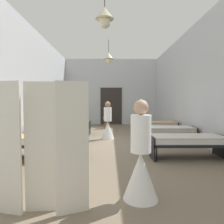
{
  "coord_description": "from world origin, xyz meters",
  "views": [
    {
      "loc": [
        -0.07,
        -7.08,
        1.43
      ],
      "look_at": [
        0.0,
        0.52,
        1.07
      ],
      "focal_mm": 32.42,
      "sensor_mm": 36.0,
      "label": 1
    }
  ],
  "objects_px": {
    "bed_left_row_0": "(38,141)",
    "potted_plant": "(107,115)",
    "bed_left_row_2": "(69,125)",
    "nurse_mid_aisle": "(108,126)",
    "bed_left_row_1": "(58,131)",
    "nurse_near_aisle": "(141,164)",
    "patient_seated_secondary": "(67,119)",
    "patient_seated_primary": "(53,124)",
    "bed_right_row_2": "(155,125)",
    "bed_right_row_1": "(166,131)",
    "bed_right_row_0": "(187,141)",
    "privacy_screen": "(40,148)"
  },
  "relations": [
    {
      "from": "nurse_near_aisle",
      "to": "bed_left_row_2",
      "type": "bearing_deg",
      "value": -93.51
    },
    {
      "from": "bed_left_row_2",
      "to": "patient_seated_secondary",
      "type": "bearing_deg",
      "value": -79.44
    },
    {
      "from": "bed_left_row_1",
      "to": "patient_seated_secondary",
      "type": "xyz_separation_m",
      "value": [
        0.35,
        0.02,
        0.43
      ]
    },
    {
      "from": "patient_seated_secondary",
      "to": "potted_plant",
      "type": "relative_size",
      "value": 0.68
    },
    {
      "from": "bed_left_row_0",
      "to": "privacy_screen",
      "type": "relative_size",
      "value": 1.12
    },
    {
      "from": "bed_left_row_0",
      "to": "potted_plant",
      "type": "distance_m",
      "value": 6.23
    },
    {
      "from": "nurse_near_aisle",
      "to": "patient_seated_secondary",
      "type": "relative_size",
      "value": 1.86
    },
    {
      "from": "bed_right_row_2",
      "to": "nurse_mid_aisle",
      "type": "height_order",
      "value": "nurse_mid_aisle"
    },
    {
      "from": "bed_left_row_2",
      "to": "privacy_screen",
      "type": "relative_size",
      "value": 1.12
    },
    {
      "from": "potted_plant",
      "to": "bed_right_row_1",
      "type": "bearing_deg",
      "value": -61.99
    },
    {
      "from": "patient_seated_primary",
      "to": "bed_left_row_2",
      "type": "bearing_deg",
      "value": 95.39
    },
    {
      "from": "bed_left_row_1",
      "to": "privacy_screen",
      "type": "bearing_deg",
      "value": -78.09
    },
    {
      "from": "bed_left_row_1",
      "to": "bed_right_row_1",
      "type": "height_order",
      "value": "same"
    },
    {
      "from": "bed_left_row_0",
      "to": "bed_left_row_1",
      "type": "xyz_separation_m",
      "value": [
        0.0,
        1.9,
        0.0
      ]
    },
    {
      "from": "potted_plant",
      "to": "bed_right_row_2",
      "type": "bearing_deg",
      "value": -45.19
    },
    {
      "from": "bed_right_row_0",
      "to": "nurse_mid_aisle",
      "type": "xyz_separation_m",
      "value": [
        -2.09,
        2.68,
        0.09
      ]
    },
    {
      "from": "bed_right_row_0",
      "to": "privacy_screen",
      "type": "height_order",
      "value": "privacy_screen"
    },
    {
      "from": "bed_left_row_0",
      "to": "potted_plant",
      "type": "bearing_deg",
      "value": 74.41
    },
    {
      "from": "patient_seated_secondary",
      "to": "bed_right_row_2",
      "type": "bearing_deg",
      "value": 28.24
    },
    {
      "from": "bed_right_row_2",
      "to": "potted_plant",
      "type": "bearing_deg",
      "value": 134.81
    },
    {
      "from": "potted_plant",
      "to": "patient_seated_primary",
      "type": "bearing_deg",
      "value": -102.61
    },
    {
      "from": "bed_right_row_0",
      "to": "privacy_screen",
      "type": "relative_size",
      "value": 1.12
    },
    {
      "from": "potted_plant",
      "to": "privacy_screen",
      "type": "relative_size",
      "value": 0.69
    },
    {
      "from": "patient_seated_primary",
      "to": "potted_plant",
      "type": "xyz_separation_m",
      "value": [
        1.32,
        5.9,
        -0.14
      ]
    },
    {
      "from": "bed_left_row_2",
      "to": "bed_right_row_1",
      "type": "bearing_deg",
      "value": -26.29
    },
    {
      "from": "bed_right_row_1",
      "to": "bed_right_row_2",
      "type": "bearing_deg",
      "value": 90.0
    },
    {
      "from": "bed_left_row_1",
      "to": "patient_seated_primary",
      "type": "distance_m",
      "value": 1.9
    },
    {
      "from": "nurse_mid_aisle",
      "to": "privacy_screen",
      "type": "xyz_separation_m",
      "value": [
        -0.81,
        -5.29,
        0.32
      ]
    },
    {
      "from": "bed_right_row_1",
      "to": "bed_right_row_0",
      "type": "bearing_deg",
      "value": -90.0
    },
    {
      "from": "bed_left_row_0",
      "to": "bed_right_row_2",
      "type": "xyz_separation_m",
      "value": [
        3.85,
        3.8,
        0.0
      ]
    },
    {
      "from": "bed_right_row_1",
      "to": "nurse_near_aisle",
      "type": "height_order",
      "value": "nurse_near_aisle"
    },
    {
      "from": "bed_right_row_0",
      "to": "bed_left_row_0",
      "type": "bearing_deg",
      "value": 180.0
    },
    {
      "from": "bed_left_row_2",
      "to": "nurse_mid_aisle",
      "type": "xyz_separation_m",
      "value": [
        1.76,
        -1.12,
        0.09
      ]
    },
    {
      "from": "bed_left_row_1",
      "to": "bed_right_row_1",
      "type": "xyz_separation_m",
      "value": [
        3.85,
        0.0,
        0.0
      ]
    },
    {
      "from": "patient_seated_secondary",
      "to": "potted_plant",
      "type": "xyz_separation_m",
      "value": [
        1.32,
        4.07,
        -0.14
      ]
    },
    {
      "from": "nurse_near_aisle",
      "to": "patient_seated_secondary",
      "type": "xyz_separation_m",
      "value": [
        -1.95,
        4.17,
        0.34
      ]
    },
    {
      "from": "bed_right_row_1",
      "to": "potted_plant",
      "type": "xyz_separation_m",
      "value": [
        -2.18,
        4.09,
        0.29
      ]
    },
    {
      "from": "bed_left_row_2",
      "to": "patient_seated_secondary",
      "type": "relative_size",
      "value": 2.37
    },
    {
      "from": "bed_left_row_1",
      "to": "bed_right_row_2",
      "type": "distance_m",
      "value": 4.29
    },
    {
      "from": "bed_left_row_0",
      "to": "nurse_mid_aisle",
      "type": "distance_m",
      "value": 3.21
    },
    {
      "from": "nurse_mid_aisle",
      "to": "potted_plant",
      "type": "height_order",
      "value": "nurse_mid_aisle"
    },
    {
      "from": "bed_left_row_2",
      "to": "patient_seated_secondary",
      "type": "height_order",
      "value": "patient_seated_secondary"
    },
    {
      "from": "patient_seated_secondary",
      "to": "patient_seated_primary",
      "type": "bearing_deg",
      "value": -90.0
    },
    {
      "from": "bed_right_row_1",
      "to": "patient_seated_secondary",
      "type": "bearing_deg",
      "value": 179.64
    },
    {
      "from": "nurse_near_aisle",
      "to": "patient_seated_primary",
      "type": "relative_size",
      "value": 1.86
    },
    {
      "from": "potted_plant",
      "to": "bed_left_row_1",
      "type": "bearing_deg",
      "value": -112.22
    },
    {
      "from": "bed_left_row_1",
      "to": "bed_left_row_0",
      "type": "bearing_deg",
      "value": -90.0
    },
    {
      "from": "bed_left_row_2",
      "to": "nurse_mid_aisle",
      "type": "height_order",
      "value": "nurse_mid_aisle"
    },
    {
      "from": "bed_left_row_1",
      "to": "nurse_near_aisle",
      "type": "xyz_separation_m",
      "value": [
        2.3,
        -4.15,
        0.09
      ]
    },
    {
      "from": "bed_right_row_2",
      "to": "potted_plant",
      "type": "xyz_separation_m",
      "value": [
        -2.18,
        2.19,
        0.29
      ]
    }
  ]
}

